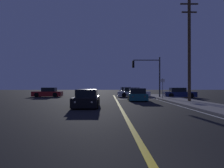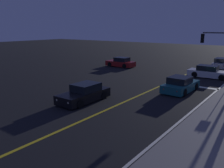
# 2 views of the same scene
# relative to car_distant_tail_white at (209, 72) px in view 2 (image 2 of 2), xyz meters

# --- Properties ---
(sidewalk_right) EXTENTS (3.20, 44.01, 0.15)m
(sidewalk_right) POSITION_rel_car_distant_tail_white_xyz_m (4.00, -15.79, -0.51)
(sidewalk_right) COLOR gray
(sidewalk_right) RESTS_ON ground
(lane_line_center) EXTENTS (0.20, 41.56, 0.01)m
(lane_line_center) POSITION_rel_car_distant_tail_white_xyz_m (-2.63, -15.79, -0.58)
(lane_line_center) COLOR gold
(lane_line_center) RESTS_ON ground
(lane_line_edge_right) EXTENTS (0.16, 41.56, 0.01)m
(lane_line_edge_right) POSITION_rel_car_distant_tail_white_xyz_m (2.15, -15.79, -0.58)
(lane_line_edge_right) COLOR silver
(lane_line_edge_right) RESTS_ON ground
(stop_bar) EXTENTS (5.02, 0.50, 0.01)m
(stop_bar) POSITION_rel_car_distant_tail_white_xyz_m (-0.11, -5.07, -0.58)
(stop_bar) COLOR silver
(stop_bar) RESTS_ON ground
(car_distant_tail_white) EXTENTS (4.65, 1.98, 1.34)m
(car_distant_tail_white) POSITION_rel_car_distant_tail_white_xyz_m (0.00, 0.00, 0.00)
(car_distant_tail_white) COLOR silver
(car_distant_tail_white) RESTS_ON ground
(car_lead_oncoming_silver) EXTENTS (2.08, 4.64, 1.34)m
(car_lead_oncoming_silver) POSITION_rel_car_distant_tail_white_xyz_m (-0.48, 8.01, -0.00)
(car_lead_oncoming_silver) COLOR #B2B5BA
(car_lead_oncoming_silver) RESTS_ON ground
(car_following_oncoming_teal) EXTENTS (2.12, 4.27, 1.34)m
(car_following_oncoming_teal) POSITION_rel_car_distant_tail_white_xyz_m (-0.39, -7.71, -0.00)
(car_following_oncoming_teal) COLOR #195960
(car_following_oncoming_teal) RESTS_ON ground
(car_side_waiting_black) EXTENTS (1.92, 4.35, 1.34)m
(car_side_waiting_black) POSITION_rel_car_distant_tail_white_xyz_m (-5.20, -14.75, -0.00)
(car_side_waiting_black) COLOR black
(car_side_waiting_black) RESTS_ON ground
(car_parked_curb_red) EXTENTS (4.18, 1.91, 1.34)m
(car_parked_curb_red) POSITION_rel_car_distant_tail_white_xyz_m (-12.20, 0.34, -0.00)
(car_parked_curb_red) COLOR maroon
(car_parked_curb_red) RESTS_ON ground
(traffic_signal_near_right) EXTENTS (3.69, 0.28, 5.36)m
(traffic_signal_near_right) POSITION_rel_car_distant_tail_white_xyz_m (1.84, -2.77, 2.99)
(traffic_signal_near_right) COLOR #38383D
(traffic_signal_near_right) RESTS_ON ground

